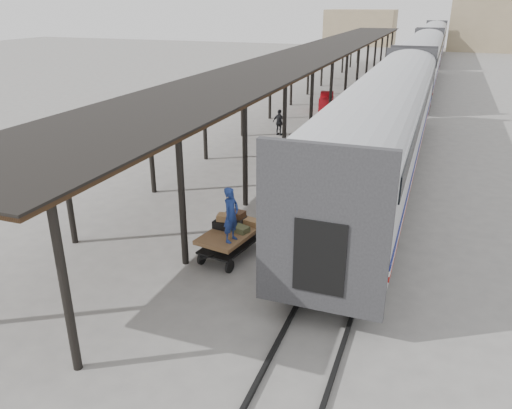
{
  "coord_description": "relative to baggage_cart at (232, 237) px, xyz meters",
  "views": [
    {
      "loc": [
        5.3,
        -13.82,
        7.4
      ],
      "look_at": [
        0.47,
        -0.73,
        1.7
      ],
      "focal_mm": 35.0,
      "sensor_mm": 36.0,
      "label": 1
    }
  ],
  "objects": [
    {
      "name": "suitcase_stack",
      "position": [
        -0.08,
        0.34,
        0.38
      ],
      "size": [
        1.36,
        1.11,
        0.44
      ],
      "rotation": [
        0.0,
        0.0,
        -0.17
      ],
      "color": "#323234",
      "rests_on": "baggage_cart"
    },
    {
      "name": "building_far",
      "position": [
        14.2,
        79.04,
        3.35
      ],
      "size": [
        18.0,
        10.0,
        8.0
      ],
      "primitive_type": "cube",
      "color": "tan",
      "rests_on": "ground"
    },
    {
      "name": "rails",
      "position": [
        3.4,
        35.04,
        -0.59
      ],
      "size": [
        1.54,
        150.0,
        0.12
      ],
      "color": "black",
      "rests_on": "ground"
    },
    {
      "name": "canopy",
      "position": [
        -3.2,
        25.04,
        3.36
      ],
      "size": [
        4.9,
        64.3,
        4.15
      ],
      "color": "#422B19",
      "rests_on": "ground"
    },
    {
      "name": "ground",
      "position": [
        0.2,
        1.04,
        -0.65
      ],
      "size": [
        160.0,
        160.0,
        0.0
      ],
      "primitive_type": "plane",
      "color": "slate",
      "rests_on": "ground"
    },
    {
      "name": "baggage_cart",
      "position": [
        0.0,
        0.0,
        0.0
      ],
      "size": [
        1.65,
        2.58,
        0.86
      ],
      "rotation": [
        0.0,
        0.0,
        -0.17
      ],
      "color": "brown",
      "rests_on": "ground"
    },
    {
      "name": "building_left",
      "position": [
        -9.8,
        83.04,
        2.35
      ],
      "size": [
        12.0,
        8.0,
        6.0
      ],
      "primitive_type": "cube",
      "color": "tan",
      "rests_on": "ground"
    },
    {
      "name": "luggage_tug",
      "position": [
        -2.18,
        22.55,
        -0.01
      ],
      "size": [
        1.16,
        1.68,
        1.38
      ],
      "rotation": [
        0.0,
        0.0,
        0.14
      ],
      "color": "maroon",
      "rests_on": "ground"
    },
    {
      "name": "porter",
      "position": [
        0.25,
        -0.65,
        1.04
      ],
      "size": [
        0.5,
        0.67,
        1.66
      ],
      "primitive_type": "imported",
      "rotation": [
        0.0,
        0.0,
        1.39
      ],
      "color": "navy",
      "rests_on": "baggage_cart"
    },
    {
      "name": "pedestrian",
      "position": [
        -3.26,
        14.94,
        0.12
      ],
      "size": [
        0.96,
        0.58,
        1.53
      ],
      "primitive_type": "imported",
      "rotation": [
        0.0,
        0.0,
        2.9
      ],
      "color": "black",
      "rests_on": "ground"
    },
    {
      "name": "train",
      "position": [
        3.39,
        34.83,
        2.04
      ],
      "size": [
        3.45,
        76.01,
        4.01
      ],
      "color": "silver",
      "rests_on": "ground"
    }
  ]
}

